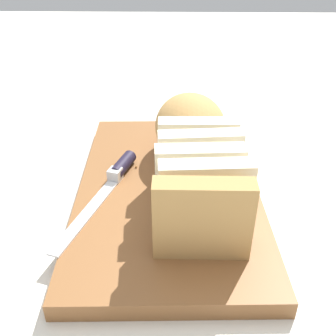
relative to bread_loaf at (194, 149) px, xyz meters
The scene contains 6 objects.
ground_plane 0.09m from the bread_loaf, 64.33° to the right, with size 3.00×3.00×0.00m, color silver.
cutting_board 0.08m from the bread_loaf, 64.33° to the right, with size 0.46×0.27×0.02m, color brown.
bread_loaf is the anchor object (origin of this frame).
bread_knife 0.13m from the bread_loaf, 86.13° to the right, with size 0.23×0.09×0.02m.
crumb_near_knife 0.11m from the bread_loaf, 107.03° to the right, with size 0.00×0.00×0.00m, color #996633.
crumb_near_loaf 0.06m from the bread_loaf, 82.77° to the left, with size 0.00×0.00×0.00m, color #996633.
Camera 1 is at (0.52, 0.01, 0.38)m, focal length 42.90 mm.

